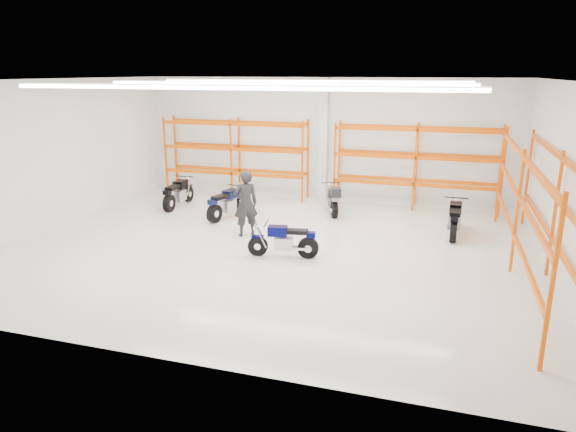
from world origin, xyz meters
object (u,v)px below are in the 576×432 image
(motorcycle_main, at_px, (286,241))
(structural_column, at_px, (323,140))
(motorcycle_back_c, at_px, (333,199))
(standing_man, at_px, (246,204))
(motorcycle_back_d, at_px, (454,220))
(motorcycle_back_a, at_px, (178,194))
(motorcycle_back_b, at_px, (226,204))

(motorcycle_main, bearing_deg, structural_column, 94.90)
(motorcycle_back_c, relative_size, standing_man, 1.01)
(motorcycle_back_d, height_order, standing_man, standing_man)
(motorcycle_main, bearing_deg, motorcycle_back_d, 37.30)
(motorcycle_back_c, xyz_separation_m, motorcycle_back_d, (3.96, -1.33, -0.02))
(motorcycle_main, bearing_deg, motorcycle_back_c, 86.85)
(motorcycle_main, height_order, standing_man, standing_man)
(structural_column, bearing_deg, motorcycle_back_a, -150.08)
(motorcycle_back_a, bearing_deg, motorcycle_main, -35.76)
(motorcycle_back_d, relative_size, structural_column, 0.47)
(motorcycle_back_d, distance_m, standing_man, 6.17)
(motorcycle_back_b, relative_size, motorcycle_back_c, 1.03)
(motorcycle_back_b, distance_m, motorcycle_back_d, 7.20)
(motorcycle_back_b, xyz_separation_m, motorcycle_back_d, (7.20, 0.23, 0.01))
(motorcycle_back_a, bearing_deg, motorcycle_back_d, -3.38)
(standing_man, relative_size, structural_column, 0.44)
(motorcycle_main, distance_m, motorcycle_back_a, 6.44)
(motorcycle_back_d, bearing_deg, motorcycle_back_a, 176.62)
(motorcycle_back_a, xyz_separation_m, structural_column, (4.68, 2.69, 1.77))
(motorcycle_main, relative_size, motorcycle_back_d, 0.89)
(motorcycle_back_a, relative_size, motorcycle_back_b, 1.03)
(motorcycle_back_a, distance_m, structural_column, 5.68)
(motorcycle_main, relative_size, standing_man, 0.95)
(motorcycle_main, height_order, motorcycle_back_d, motorcycle_back_d)
(motorcycle_back_b, bearing_deg, standing_man, -50.20)
(standing_man, xyz_separation_m, structural_column, (1.12, 5.06, 1.27))
(motorcycle_back_b, relative_size, motorcycle_back_d, 0.96)
(motorcycle_back_a, height_order, standing_man, standing_man)
(motorcycle_main, distance_m, motorcycle_back_b, 4.22)
(motorcycle_back_a, height_order, motorcycle_back_b, motorcycle_back_a)
(motorcycle_back_c, bearing_deg, motorcycle_back_d, -18.61)
(motorcycle_main, relative_size, motorcycle_back_c, 0.95)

